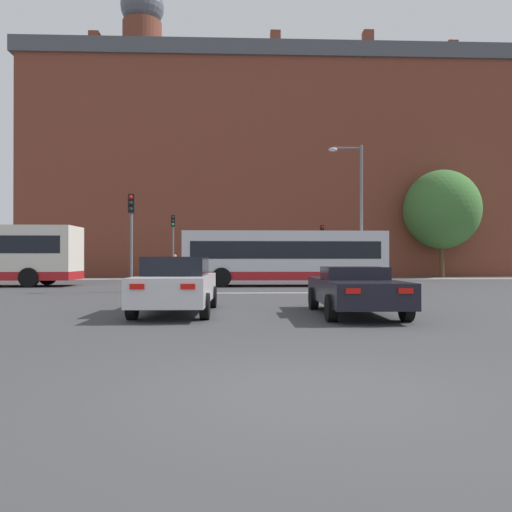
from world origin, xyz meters
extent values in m
plane|color=#3D3D3F|center=(0.00, 0.00, 0.00)|extent=(400.00, 400.00, 0.00)
cube|color=silver|center=(0.00, 15.76, 0.00)|extent=(8.66, 0.30, 0.01)
cube|color=gray|center=(0.00, 30.38, 0.01)|extent=(69.62, 2.50, 0.01)
cube|color=brown|center=(2.63, 39.34, 8.88)|extent=(41.74, 10.01, 17.75)
cube|color=#4C4F56|center=(2.63, 39.34, 18.39)|extent=(42.58, 10.41, 1.28)
cube|color=brown|center=(-13.48, 39.73, 20.40)|extent=(0.90, 0.90, 2.74)
cube|color=brown|center=(-5.82, 41.52, 20.40)|extent=(0.90, 0.90, 2.74)
cube|color=brown|center=(2.73, 38.97, 20.40)|extent=(0.90, 0.90, 2.74)
cube|color=brown|center=(10.99, 38.57, 20.40)|extent=(0.90, 0.90, 2.74)
cube|color=brown|center=(19.39, 40.35, 20.40)|extent=(0.90, 0.90, 2.74)
cylinder|color=brown|center=(-9.16, 39.34, 20.79)|extent=(3.45, 3.45, 3.50)
sphere|color=#4C4F56|center=(-9.16, 39.34, 23.97)|extent=(3.83, 3.83, 3.83)
cube|color=silver|center=(-2.33, 8.04, 0.67)|extent=(1.88, 4.67, 0.70)
cube|color=black|center=(-2.33, 7.99, 1.26)|extent=(1.59, 2.11, 0.49)
cylinder|color=black|center=(-3.17, 9.49, 0.32)|extent=(0.23, 0.64, 0.64)
cylinder|color=black|center=(-1.44, 9.46, 0.32)|extent=(0.23, 0.64, 0.64)
cylinder|color=black|center=(-3.22, 6.61, 0.32)|extent=(0.23, 0.64, 0.64)
cylinder|color=black|center=(-1.49, 6.59, 0.32)|extent=(0.23, 0.64, 0.64)
cube|color=red|center=(-2.93, 5.71, 0.84)|extent=(0.32, 0.06, 0.12)
cube|color=red|center=(-1.81, 5.69, 0.84)|extent=(0.32, 0.06, 0.12)
cube|color=black|center=(2.35, 7.44, 0.62)|extent=(1.87, 4.53, 0.60)
cube|color=black|center=(2.35, 7.55, 1.08)|extent=(1.59, 1.37, 0.33)
cylinder|color=black|center=(1.48, 8.85, 0.32)|extent=(0.23, 0.64, 0.64)
cylinder|color=black|center=(3.24, 8.83, 0.32)|extent=(0.23, 0.64, 0.64)
cylinder|color=black|center=(1.46, 6.05, 0.32)|extent=(0.23, 0.64, 0.64)
cylinder|color=black|center=(3.22, 6.03, 0.32)|extent=(0.23, 0.64, 0.64)
cube|color=red|center=(1.76, 5.17, 0.77)|extent=(0.32, 0.05, 0.12)
cube|color=red|center=(2.90, 5.16, 0.77)|extent=(0.32, 0.05, 0.12)
cube|color=silver|center=(1.81, 21.34, 1.63)|extent=(10.69, 2.57, 2.56)
cube|color=#AD191E|center=(1.81, 21.34, 0.57)|extent=(10.71, 2.59, 0.44)
cube|color=black|center=(1.81, 21.34, 1.91)|extent=(9.83, 2.60, 0.90)
cylinder|color=black|center=(-1.50, 20.11, 0.50)|extent=(1.00, 0.28, 1.00)
cylinder|color=black|center=(-1.50, 22.58, 0.50)|extent=(1.00, 0.28, 1.00)
cylinder|color=black|center=(5.13, 20.11, 0.50)|extent=(1.00, 0.28, 1.00)
cylinder|color=black|center=(5.13, 22.58, 0.50)|extent=(1.00, 0.28, 1.00)
cylinder|color=black|center=(-11.24, 20.26, 0.50)|extent=(1.00, 0.28, 1.00)
cylinder|color=black|center=(-11.24, 22.75, 0.50)|extent=(1.00, 0.28, 1.00)
cylinder|color=slate|center=(-5.30, 16.44, 1.73)|extent=(0.12, 0.12, 3.46)
cube|color=black|center=(-5.30, 16.44, 3.86)|extent=(0.26, 0.20, 0.80)
sphere|color=red|center=(-5.30, 16.31, 4.12)|extent=(0.17, 0.17, 0.17)
sphere|color=black|center=(-5.30, 16.31, 3.86)|extent=(0.17, 0.17, 0.17)
sphere|color=black|center=(-5.30, 16.31, 3.61)|extent=(0.17, 0.17, 0.17)
cylinder|color=slate|center=(5.31, 29.60, 1.51)|extent=(0.12, 0.12, 3.03)
cube|color=black|center=(5.31, 29.60, 3.43)|extent=(0.26, 0.20, 0.80)
sphere|color=red|center=(5.31, 29.47, 3.68)|extent=(0.17, 0.17, 0.17)
sphere|color=black|center=(5.31, 29.47, 3.43)|extent=(0.17, 0.17, 0.17)
sphere|color=black|center=(5.31, 29.47, 3.17)|extent=(0.17, 0.17, 0.17)
cylinder|color=slate|center=(-5.22, 30.00, 1.87)|extent=(0.12, 0.12, 3.73)
cube|color=black|center=(-5.22, 30.00, 4.13)|extent=(0.26, 0.20, 0.80)
sphere|color=black|center=(-5.22, 29.87, 4.39)|extent=(0.17, 0.17, 0.17)
sphere|color=black|center=(-5.22, 29.87, 4.13)|extent=(0.17, 0.17, 0.17)
sphere|color=#1ED14C|center=(-5.22, 29.87, 3.88)|extent=(0.17, 0.17, 0.17)
cylinder|color=slate|center=(6.15, 21.82, 3.86)|extent=(0.16, 0.16, 7.72)
cylinder|color=slate|center=(5.37, 21.82, 7.57)|extent=(1.57, 0.10, 0.10)
ellipsoid|color=#B2B2B7|center=(4.58, 21.82, 7.47)|extent=(0.50, 0.36, 0.22)
cylinder|color=black|center=(7.17, 30.75, 0.40)|extent=(0.13, 0.13, 0.80)
cylinder|color=black|center=(7.00, 30.74, 0.40)|extent=(0.13, 0.13, 0.80)
cube|color=navy|center=(7.08, 30.74, 1.12)|extent=(0.41, 0.23, 0.64)
sphere|color=tan|center=(7.08, 30.74, 1.56)|extent=(0.24, 0.24, 0.24)
cylinder|color=brown|center=(-5.26, 30.85, 0.42)|extent=(0.13, 0.13, 0.84)
cylinder|color=brown|center=(-5.12, 30.74, 0.42)|extent=(0.13, 0.13, 0.84)
cube|color=navy|center=(-5.19, 30.79, 1.18)|extent=(0.45, 0.42, 0.67)
sphere|color=tan|center=(-5.19, 30.79, 1.64)|extent=(0.25, 0.25, 0.25)
cylinder|color=brown|center=(8.20, 29.93, 0.39)|extent=(0.13, 0.13, 0.78)
cylinder|color=brown|center=(8.36, 29.98, 0.39)|extent=(0.13, 0.13, 0.78)
cube|color=#232328|center=(8.28, 29.95, 1.08)|extent=(0.45, 0.34, 0.62)
sphere|color=tan|center=(8.28, 29.95, 1.51)|extent=(0.23, 0.23, 0.23)
cylinder|color=#4C3823|center=(15.32, 32.96, 1.41)|extent=(0.36, 0.36, 2.81)
ellipsoid|color=#3D7033|center=(15.32, 32.96, 5.31)|extent=(5.87, 5.87, 6.16)
camera|label=1|loc=(-0.73, -5.40, 1.46)|focal=35.00mm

